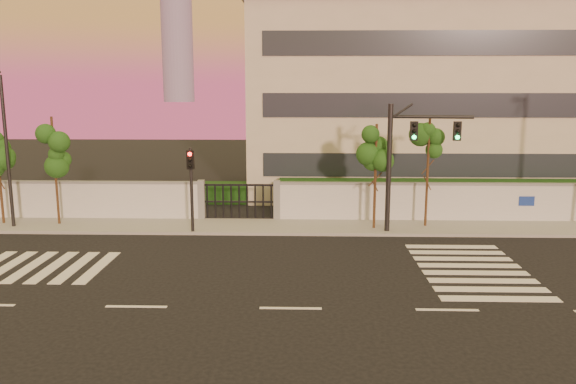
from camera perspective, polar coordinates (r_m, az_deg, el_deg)
name	(u,v)px	position (r m, az deg, el deg)	size (l,w,h in m)	color
ground	(291,308)	(18.40, 0.26, -11.75)	(120.00, 120.00, 0.00)	black
sidewalk	(295,227)	(28.38, 0.75, -3.56)	(60.00, 3.00, 0.15)	gray
perimeter_wall	(298,202)	(29.62, 1.00, -0.99)	(60.00, 0.36, 2.20)	#B8BABF
hedge_row	(317,197)	(32.36, 2.93, -0.47)	(41.00, 4.25, 1.80)	black
institutional_building	(430,100)	(39.96, 14.20, 9.02)	(24.40, 12.40, 12.25)	#B9B19C
road_markings	(252,270)	(22.00, -3.67, -7.95)	(57.00, 7.62, 0.02)	silver
street_tree_c	(54,146)	(30.44, -22.67, 4.30)	(1.51, 1.20, 5.59)	#382314
street_tree_d	(376,153)	(27.58, 8.97, 3.96)	(1.62, 1.29, 5.28)	#382314
street_tree_e	(429,148)	(28.51, 14.14, 4.37)	(1.50, 1.19, 5.55)	#382314
traffic_signal_main	(406,153)	(27.18, 11.91, 3.91)	(3.95, 0.55, 6.25)	black
traffic_signal_secondary	(191,180)	(27.10, -9.81, 1.21)	(0.33, 0.33, 4.20)	black
streetlight_west	(5,144)	(30.66, -26.85, 4.38)	(0.48, 1.92, 7.96)	black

